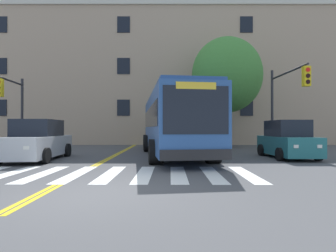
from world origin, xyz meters
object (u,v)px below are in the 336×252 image
(car_white_behind_bus, at_px, (183,132))
(traffic_light_far_corner, at_px, (11,100))
(city_bus, at_px, (172,122))
(street_tree_curbside_large, at_px, (226,75))
(car_silver_near_lane, at_px, (36,142))
(car_teal_far_lane, at_px, (286,141))
(traffic_light_near_corner, at_px, (284,94))

(car_white_behind_bus, height_order, traffic_light_far_corner, traffic_light_far_corner)
(city_bus, height_order, traffic_light_far_corner, traffic_light_far_corner)
(car_white_behind_bus, relative_size, street_tree_curbside_large, 0.60)
(car_silver_near_lane, height_order, traffic_light_far_corner, traffic_light_far_corner)
(car_silver_near_lane, relative_size, traffic_light_far_corner, 0.97)
(car_silver_near_lane, bearing_deg, traffic_light_far_corner, 131.72)
(car_teal_far_lane, xyz_separation_m, traffic_light_far_corner, (-15.37, 3.17, 2.31))
(city_bus, xyz_separation_m, car_white_behind_bus, (1.22, 9.93, -0.67))
(traffic_light_near_corner, bearing_deg, car_teal_far_lane, -112.45)
(car_silver_near_lane, distance_m, street_tree_curbside_large, 13.54)
(traffic_light_far_corner, height_order, street_tree_curbside_large, street_tree_curbside_large)
(traffic_light_near_corner, distance_m, street_tree_curbside_large, 5.19)
(city_bus, bearing_deg, car_white_behind_bus, 82.99)
(car_silver_near_lane, relative_size, street_tree_curbside_large, 0.56)
(car_white_behind_bus, height_order, street_tree_curbside_large, street_tree_curbside_large)
(city_bus, relative_size, traffic_light_far_corner, 2.31)
(traffic_light_far_corner, bearing_deg, city_bus, -11.36)
(city_bus, xyz_separation_m, car_teal_far_lane, (5.58, -1.20, -0.92))
(city_bus, xyz_separation_m, traffic_light_near_corner, (6.58, 1.22, 1.71))
(traffic_light_near_corner, relative_size, traffic_light_far_corner, 1.11)
(traffic_light_near_corner, relative_size, street_tree_curbside_large, 0.64)
(car_white_behind_bus, bearing_deg, street_tree_curbside_large, -57.33)
(car_silver_near_lane, xyz_separation_m, street_tree_curbside_large, (10.46, 7.30, 4.54))
(city_bus, bearing_deg, traffic_light_near_corner, 10.53)
(city_bus, height_order, car_teal_far_lane, city_bus)
(city_bus, xyz_separation_m, car_silver_near_lane, (-6.32, -1.92, -0.92))
(car_silver_near_lane, height_order, car_white_behind_bus, car_white_behind_bus)
(street_tree_curbside_large, bearing_deg, traffic_light_far_corner, -166.22)
(car_teal_far_lane, bearing_deg, car_silver_near_lane, -176.56)
(traffic_light_near_corner, bearing_deg, street_tree_curbside_large, 120.44)
(car_silver_near_lane, height_order, traffic_light_near_corner, traffic_light_near_corner)
(traffic_light_near_corner, bearing_deg, car_silver_near_lane, -166.32)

